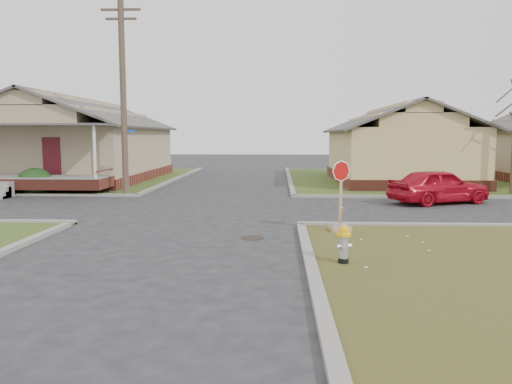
{
  "coord_description": "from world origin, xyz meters",
  "views": [
    {
      "loc": [
        2.91,
        -13.89,
        2.79
      ],
      "look_at": [
        2.23,
        1.0,
        1.1
      ],
      "focal_mm": 35.0,
      "sensor_mm": 36.0,
      "label": 1
    }
  ],
  "objects_px": {
    "fire_hydrant": "(344,242)",
    "stop_sign": "(340,216)",
    "red_sedan": "(439,186)",
    "utility_pole": "(123,94)"
  },
  "relations": [
    {
      "from": "fire_hydrant",
      "to": "red_sedan",
      "type": "xyz_separation_m",
      "value": [
        5.18,
        10.12,
        0.21
      ]
    },
    {
      "from": "fire_hydrant",
      "to": "stop_sign",
      "type": "bearing_deg",
      "value": 62.88
    },
    {
      "from": "fire_hydrant",
      "to": "utility_pole",
      "type": "bearing_deg",
      "value": 103.77
    },
    {
      "from": "utility_pole",
      "to": "red_sedan",
      "type": "relative_size",
      "value": 2.14
    },
    {
      "from": "fire_hydrant",
      "to": "red_sedan",
      "type": "relative_size",
      "value": 0.2
    },
    {
      "from": "stop_sign",
      "to": "red_sedan",
      "type": "bearing_deg",
      "value": 45.86
    },
    {
      "from": "fire_hydrant",
      "to": "stop_sign",
      "type": "distance_m",
      "value": 3.71
    },
    {
      "from": "fire_hydrant",
      "to": "red_sedan",
      "type": "bearing_deg",
      "value": 41.65
    },
    {
      "from": "stop_sign",
      "to": "red_sedan",
      "type": "xyz_separation_m",
      "value": [
        4.8,
        6.42,
        0.23
      ]
    },
    {
      "from": "fire_hydrant",
      "to": "stop_sign",
      "type": "xyz_separation_m",
      "value": [
        0.38,
        3.69,
        -0.02
      ]
    }
  ]
}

